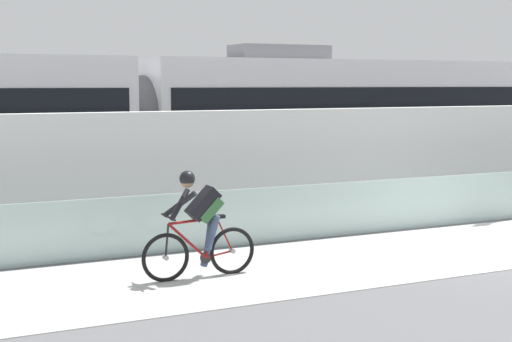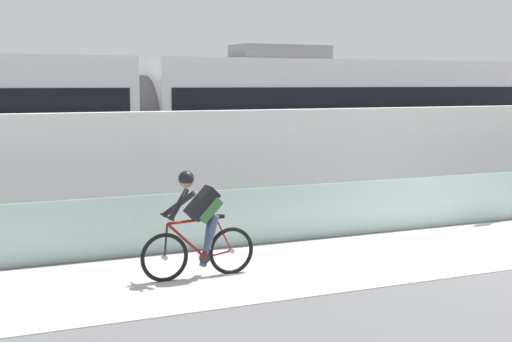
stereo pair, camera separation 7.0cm
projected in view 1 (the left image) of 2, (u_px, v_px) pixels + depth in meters
name	position (u px, v px, depth m)	size (l,w,h in m)	color
ground_plane	(490.00, 244.00, 13.63)	(200.00, 200.00, 0.00)	slate
bike_path_deck	(490.00, 244.00, 13.63)	(32.00, 3.20, 0.01)	beige
glass_parapet	(426.00, 202.00, 15.23)	(32.00, 0.05, 1.01)	#ADC6C1
concrete_barrier_wall	(375.00, 161.00, 16.77)	(32.00, 0.36, 2.33)	white
tram_rail_near	(318.00, 198.00, 19.13)	(32.00, 0.08, 0.01)	#595654
tram_rail_far	(292.00, 191.00, 20.42)	(32.00, 0.08, 0.01)	#595654
tram	(134.00, 125.00, 17.63)	(22.56, 2.54, 3.81)	silver
cyclist_on_bike	(200.00, 226.00, 11.17)	(1.77, 0.58, 1.61)	black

